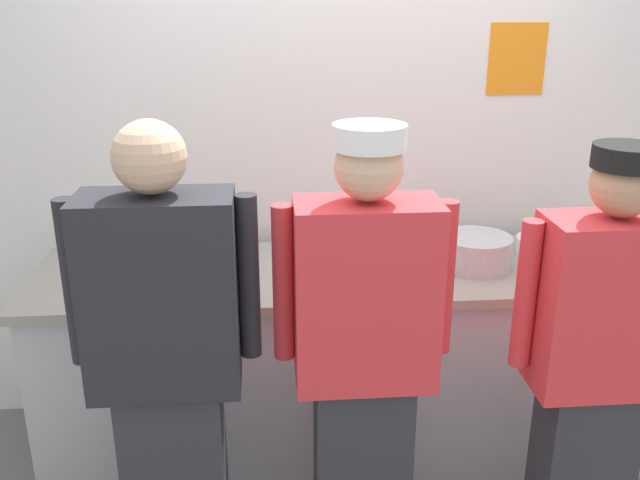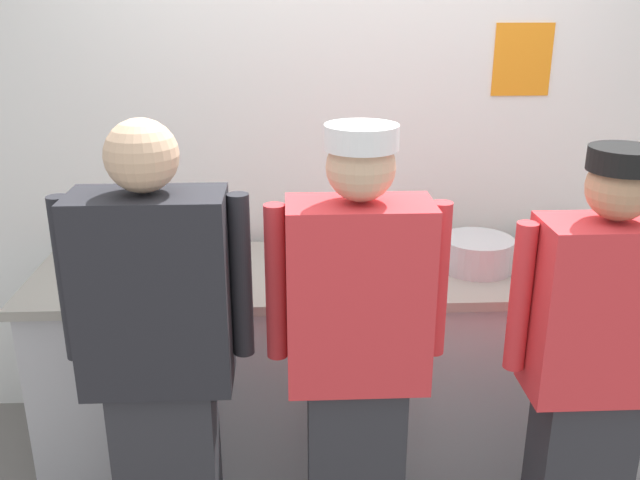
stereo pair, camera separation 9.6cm
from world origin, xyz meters
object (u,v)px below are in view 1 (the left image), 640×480
object	(u,v)px
squeeze_bottle_primary	(437,233)
deli_cup	(596,243)
chef_near_left	(167,364)
chef_center	(364,354)
mixing_bowl_steel	(476,252)
sheet_tray	(365,266)
ramekin_green_sauce	(233,251)
plate_stack_front	(540,245)
chef_far_right	(596,362)
chefs_knife	(172,280)
ramekin_orange_sauce	(105,260)
ramekin_red_sauce	(205,257)

from	to	relation	value
squeeze_bottle_primary	deli_cup	xyz separation A→B (m)	(0.71, -0.09, -0.03)
chef_near_left	chef_center	world-z (taller)	chef_near_left
chef_center	deli_cup	bearing A→B (deg)	34.17
mixing_bowl_steel	sheet_tray	xyz separation A→B (m)	(-0.48, 0.02, -0.06)
chef_center	ramekin_green_sauce	bearing A→B (deg)	117.03
ramekin_green_sauce	chef_center	bearing A→B (deg)	-62.97
mixing_bowl_steel	plate_stack_front	bearing A→B (deg)	22.38
chef_far_right	deli_cup	xyz separation A→B (m)	(0.39, 0.85, 0.11)
chef_far_right	chefs_knife	xyz separation A→B (m)	(-1.50, 0.69, 0.06)
deli_cup	chefs_knife	xyz separation A→B (m)	(-1.88, -0.16, -0.05)
squeeze_bottle_primary	chef_center	bearing A→B (deg)	-117.34
plate_stack_front	ramekin_orange_sauce	xyz separation A→B (m)	(-1.95, 0.00, -0.01)
squeeze_bottle_primary	chefs_knife	size ratio (longest dim) A/B	0.66
chef_far_right	ramekin_green_sauce	distance (m)	1.60
ramekin_orange_sauce	deli_cup	distance (m)	2.20
sheet_tray	chefs_knife	size ratio (longest dim) A/B	1.93
chef_far_right	deli_cup	world-z (taller)	chef_far_right
plate_stack_front	chef_near_left	bearing A→B (deg)	-151.51
chefs_knife	sheet_tray	bearing A→B (deg)	5.29
chef_center	chef_far_right	world-z (taller)	chef_center
plate_stack_front	mixing_bowl_steel	world-z (taller)	mixing_bowl_steel
chef_near_left	chef_center	distance (m)	0.65
chef_near_left	deli_cup	bearing A→B (deg)	24.18
chef_far_right	sheet_tray	distance (m)	1.03
chef_near_left	mixing_bowl_steel	size ratio (longest dim) A/B	5.53
mixing_bowl_steel	ramekin_red_sauce	size ratio (longest dim) A/B	3.41
sheet_tray	chefs_knife	xyz separation A→B (m)	(-0.81, -0.08, -0.01)
chef_far_right	sheet_tray	size ratio (longest dim) A/B	3.02
chef_near_left	ramekin_orange_sauce	distance (m)	0.94
ramekin_orange_sauce	ramekin_red_sauce	distance (m)	0.43
sheet_tray	squeeze_bottle_primary	xyz separation A→B (m)	(0.36, 0.18, 0.07)
sheet_tray	ramekin_orange_sauce	bearing A→B (deg)	173.51
ramekin_green_sauce	ramekin_orange_sauce	bearing A→B (deg)	-171.02
chef_center	ramekin_red_sauce	xyz separation A→B (m)	(-0.59, 0.84, 0.04)
chef_far_right	ramekin_green_sauce	xyz separation A→B (m)	(-1.26, 0.98, 0.08)
ramekin_green_sauce	plate_stack_front	bearing A→B (deg)	-3.66
plate_stack_front	chefs_knife	xyz separation A→B (m)	(-1.64, -0.20, -0.03)
chef_center	sheet_tray	xyz separation A→B (m)	(0.10, 0.71, 0.03)
mixing_bowl_steel	ramekin_orange_sauce	size ratio (longest dim) A/B	3.25
ramekin_orange_sauce	squeeze_bottle_primary	bearing A→B (deg)	2.09
chef_far_right	sheet_tray	xyz separation A→B (m)	(-0.68, 0.77, 0.07)
sheet_tray	ramekin_green_sauce	distance (m)	0.61
chefs_knife	chef_near_left	bearing A→B (deg)	-84.93
sheet_tray	deli_cup	size ratio (longest dim) A/B	4.86
ramekin_orange_sauce	chefs_knife	size ratio (longest dim) A/B	0.34
chef_center	mixing_bowl_steel	distance (m)	0.91
chef_near_left	deli_cup	world-z (taller)	chef_near_left
ramekin_orange_sauce	sheet_tray	bearing A→B (deg)	-6.49
ramekin_red_sauce	deli_cup	bearing A→B (deg)	-1.27
ramekin_orange_sauce	ramekin_green_sauce	distance (m)	0.56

